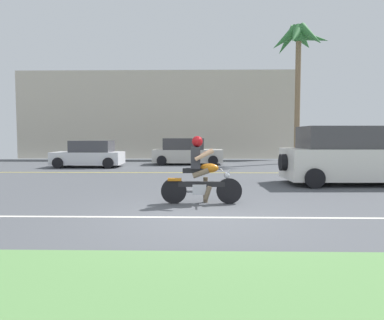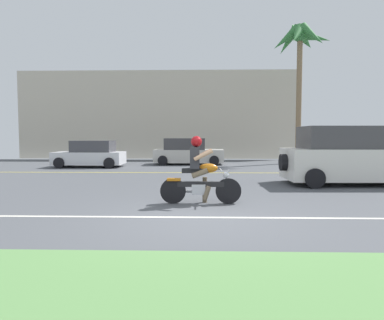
{
  "view_description": "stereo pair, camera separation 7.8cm",
  "coord_description": "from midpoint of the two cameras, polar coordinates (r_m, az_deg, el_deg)",
  "views": [
    {
      "loc": [
        -0.05,
        -7.02,
        1.65
      ],
      "look_at": [
        -0.3,
        4.47,
        0.88
      ],
      "focal_mm": 33.15,
      "sensor_mm": 36.0,
      "label": 1
    },
    {
      "loc": [
        0.03,
        -7.02,
        1.65
      ],
      "look_at": [
        -0.3,
        4.47,
        0.88
      ],
      "focal_mm": 33.15,
      "sensor_mm": 36.0,
      "label": 2
    }
  ],
  "objects": [
    {
      "name": "ground",
      "position": [
        10.16,
        1.7,
        -5.64
      ],
      "size": [
        56.0,
        30.0,
        0.04
      ],
      "primitive_type": "cube",
      "color": "#4C4F54"
    },
    {
      "name": "lane_line_near",
      "position": [
        7.3,
        1.72,
        -9.2
      ],
      "size": [
        50.4,
        0.12,
        0.01
      ],
      "primitive_type": "cube",
      "color": "silver",
      "rests_on": "ground"
    },
    {
      "name": "lane_line_far",
      "position": [
        16.08,
        1.68,
        -2.05
      ],
      "size": [
        50.4,
        0.12,
        0.01
      ],
      "primitive_type": "cube",
      "color": "yellow",
      "rests_on": "ground"
    },
    {
      "name": "motorcyclist",
      "position": [
        8.67,
        1.55,
        -2.45
      ],
      "size": [
        1.98,
        0.65,
        1.66
      ],
      "color": "black",
      "rests_on": "ground"
    },
    {
      "name": "suv_nearby",
      "position": [
        13.36,
        24.65,
        0.54
      ],
      "size": [
        4.9,
        2.28,
        1.99
      ],
      "color": "white",
      "rests_on": "ground"
    },
    {
      "name": "parked_car_0",
      "position": [
        19.85,
        -15.88,
        0.85
      ],
      "size": [
        3.64,
        1.96,
        1.42
      ],
      "color": "silver",
      "rests_on": "ground"
    },
    {
      "name": "parked_car_1",
      "position": [
        20.92,
        -0.59,
        1.28
      ],
      "size": [
        4.06,
        1.96,
        1.54
      ],
      "color": "beige",
      "rests_on": "ground"
    },
    {
      "name": "palm_tree_0",
      "position": [
        23.5,
        17.11,
        17.12
      ],
      "size": [
        3.6,
        3.34,
        8.5
      ],
      "color": "#846B4C",
      "rests_on": "ground"
    },
    {
      "name": "building_far",
      "position": [
        28.25,
        -5.08,
        7.02
      ],
      "size": [
        20.64,
        4.0,
        6.46
      ],
      "primitive_type": "cube",
      "color": "beige",
      "rests_on": "ground"
    }
  ]
}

